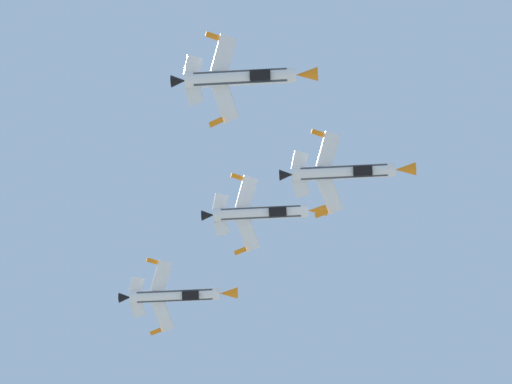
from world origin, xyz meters
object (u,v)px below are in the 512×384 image
at_px(fighter_jet_lead, 346,172).
at_px(fighter_jet_left_outer, 177,295).
at_px(fighter_jet_left_wing, 263,213).
at_px(fighter_jet_right_wing, 243,78).

relative_size(fighter_jet_lead, fighter_jet_left_outer, 1.00).
distance_m(fighter_jet_lead, fighter_jet_left_outer, 32.73).
height_order(fighter_jet_lead, fighter_jet_left_wing, fighter_jet_left_wing).
height_order(fighter_jet_left_wing, fighter_jet_left_outer, fighter_jet_left_wing).
bearing_deg(fighter_jet_left_wing, fighter_jet_right_wing, -1.17).
relative_size(fighter_jet_left_wing, fighter_jet_left_outer, 1.00).
relative_size(fighter_jet_left_wing, fighter_jet_right_wing, 1.00).
relative_size(fighter_jet_lead, fighter_jet_right_wing, 1.00).
relative_size(fighter_jet_right_wing, fighter_jet_left_outer, 1.00).
bearing_deg(fighter_jet_left_wing, fighter_jet_left_outer, -135.54).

